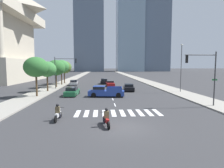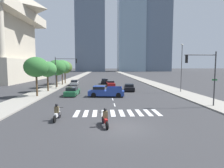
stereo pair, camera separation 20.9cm
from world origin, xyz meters
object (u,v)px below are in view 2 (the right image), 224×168
sedan_black_2 (129,88)px  street_tree_second (47,69)px  sedan_black_3 (105,81)px  street_tree_nearest (36,67)px  traffic_signal_near (204,69)px  street_lamp_east (182,65)px  pickup_truck (105,92)px  street_tree_fourth (62,66)px  motorcycle_lead (105,119)px  motorcycle_trailing (57,114)px  traffic_signal_far (63,67)px  sedan_silver_4 (74,83)px  sedan_green_1 (72,92)px  sedan_red_0 (111,84)px  street_tree_third (56,68)px  street_tree_fifth (65,67)px

sedan_black_2 → street_tree_second: street_tree_second is taller
sedan_black_3 → street_tree_nearest: street_tree_nearest is taller
traffic_signal_near → street_lamp_east: bearing=-101.7°
pickup_truck → street_tree_nearest: bearing=4.3°
street_tree_fourth → motorcycle_lead: bearing=-72.9°
motorcycle_trailing → street_tree_nearest: 14.79m
traffic_signal_far → street_tree_fourth: (-2.01, 8.20, 0.07)m
sedan_silver_4 → street_tree_fourth: 5.07m
motorcycle_lead → street_tree_second: size_ratio=0.40×
sedan_black_2 → traffic_signal_near: (6.45, -14.87, 3.75)m
sedan_green_1 → street_lamp_east: street_lamp_east is taller
sedan_silver_4 → traffic_signal_far: traffic_signal_far is taller
sedan_red_0 → street_tree_third: street_tree_third is taller
pickup_truck → street_tree_second: size_ratio=1.04×
sedan_red_0 → street_lamp_east: size_ratio=0.56×
motorcycle_lead → sedan_black_3: motorcycle_lead is taller
sedan_green_1 → traffic_signal_far: 10.32m
sedan_black_2 → street_tree_fourth: bearing=-123.4°
street_tree_fourth → sedan_black_3: bearing=14.9°
sedan_green_1 → street_tree_second: street_tree_second is taller
sedan_black_3 → street_tree_fourth: size_ratio=0.79×
sedan_black_2 → street_tree_nearest: (-15.16, -6.56, 3.96)m
traffic_signal_far → pickup_truck: bearing=-51.7°
street_tree_second → street_tree_fourth: (0.00, 12.58, 0.49)m
traffic_signal_near → traffic_signal_far: bearing=-43.5°
sedan_black_3 → traffic_signal_near: bearing=-156.3°
sedan_green_1 → sedan_black_3: bearing=-12.9°
sedan_black_2 → street_tree_fourth: (-15.16, 11.93, 4.05)m
sedan_silver_4 → street_lamp_east: 26.01m
motorcycle_trailing → street_tree_third: 26.60m
pickup_truck → traffic_signal_near: traffic_signal_near is taller
traffic_signal_far → street_tree_nearest: size_ratio=1.09×
pickup_truck → sedan_black_2: 8.37m
sedan_red_0 → street_tree_nearest: street_tree_nearest is taller
sedan_red_0 → traffic_signal_far: (-9.99, -4.81, 3.97)m
sedan_black_2 → traffic_signal_far: bearing=-101.1°
street_lamp_east → street_tree_second: bearing=174.7°
pickup_truck → street_lamp_east: 14.88m
sedan_black_3 → traffic_signal_far: (-8.73, -11.05, 3.94)m
motorcycle_lead → street_lamp_east: street_lamp_east is taller
motorcycle_trailing → street_tree_second: bearing=20.7°
pickup_truck → sedan_red_0: (1.62, 15.41, -0.20)m
sedan_black_3 → sedan_silver_4: (-7.71, -3.05, -0.05)m
street_tree_fifth → sedan_green_1: bearing=-76.1°
pickup_truck → sedan_black_3: (0.36, 21.65, -0.18)m
sedan_red_0 → traffic_signal_near: traffic_signal_near is taller
motorcycle_lead → traffic_signal_near: 13.64m
motorcycle_trailing → sedan_black_2: 21.47m
motorcycle_lead → street_tree_third: bearing=9.7°
street_tree_third → sedan_black_2: bearing=-22.2°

